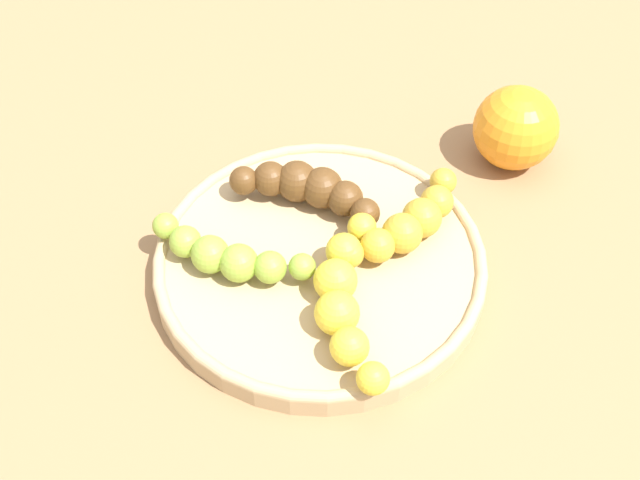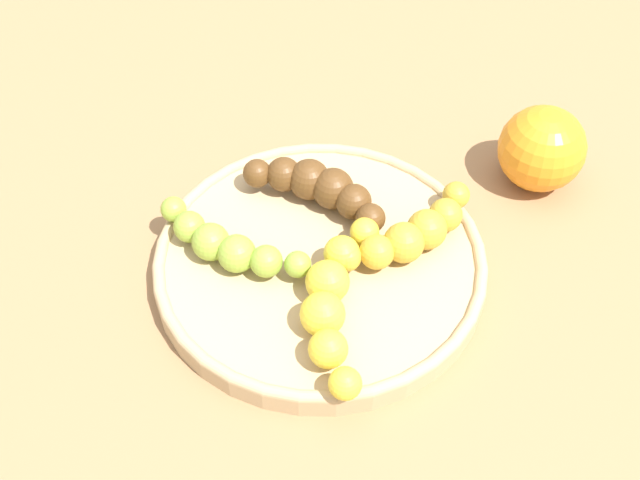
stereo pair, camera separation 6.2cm
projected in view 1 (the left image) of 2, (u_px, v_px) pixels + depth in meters
The scene contains 7 objects.
ground_plane at pixel (320, 271), 0.65m from camera, with size 2.40×2.40×0.00m, color #936D47.
fruit_bowl at pixel (320, 261), 0.64m from camera, with size 0.27×0.27×0.02m.
banana_green at pixel (227, 255), 0.61m from camera, with size 0.11×0.10×0.03m.
banana_yellow at pixel (345, 296), 0.58m from camera, with size 0.15×0.08×0.03m.
banana_spotted at pixel (408, 223), 0.63m from camera, with size 0.07×0.13×0.03m.
banana_overripe at pixel (308, 188), 0.66m from camera, with size 0.10×0.10×0.03m.
orange_fruit at pixel (516, 128), 0.71m from camera, with size 0.08×0.08×0.08m, color orange.
Camera 1 is at (0.37, -0.17, 0.50)m, focal length 44.54 mm.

